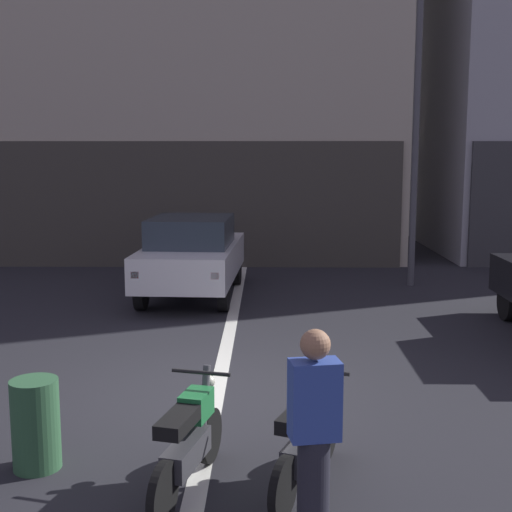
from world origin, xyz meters
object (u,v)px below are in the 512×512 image
object	(u,v)px
car_white_crossing_near	(192,254)
car_silver_down_street	(306,221)
motorcycle_green_row_leftmost	(189,440)
street_lamp	(417,93)
trash_bin	(36,424)
person_by_motorcycles	(314,439)
motorcycle_white_row_left_mid	(308,437)

from	to	relation	value
car_white_crossing_near	car_silver_down_street	size ratio (longest dim) A/B	0.97
motorcycle_green_row_leftmost	car_white_crossing_near	bearing A→B (deg)	95.97
motorcycle_green_row_leftmost	street_lamp	bearing A→B (deg)	67.42
car_silver_down_street	trash_bin	distance (m)	14.64
car_white_crossing_near	person_by_motorcycles	world-z (taller)	person_by_motorcycles
person_by_motorcycles	trash_bin	world-z (taller)	person_by_motorcycles
car_white_crossing_near	motorcycle_white_row_left_mid	bearing A→B (deg)	-76.78
street_lamp	person_by_motorcycles	world-z (taller)	street_lamp
car_white_crossing_near	trash_bin	world-z (taller)	car_white_crossing_near
street_lamp	motorcycle_white_row_left_mid	size ratio (longest dim) A/B	4.36
car_white_crossing_near	street_lamp	size ratio (longest dim) A/B	0.61
person_by_motorcycles	street_lamp	bearing A→B (deg)	74.31
car_white_crossing_near	motorcycle_green_row_leftmost	xyz separation A→B (m)	(0.84, -8.03, -0.43)
car_silver_down_street	person_by_motorcycles	world-z (taller)	person_by_motorcycles
car_white_crossing_near	street_lamp	xyz separation A→B (m)	(4.70, 1.26, 3.28)
motorcycle_green_row_leftmost	person_by_motorcycles	xyz separation A→B (m)	(1.01, -0.86, 0.40)
motorcycle_green_row_leftmost	motorcycle_white_row_left_mid	bearing A→B (deg)	4.67
street_lamp	motorcycle_white_row_left_mid	world-z (taller)	street_lamp
street_lamp	person_by_motorcycles	size ratio (longest dim) A/B	4.10
trash_bin	motorcycle_green_row_leftmost	bearing A→B (deg)	-15.01
car_silver_down_street	person_by_motorcycles	xyz separation A→B (m)	(-0.84, -15.51, -0.03)
motorcycle_green_row_leftmost	trash_bin	world-z (taller)	motorcycle_green_row_leftmost
car_silver_down_street	person_by_motorcycles	bearing A→B (deg)	-93.10
car_silver_down_street	trash_bin	xyz separation A→B (m)	(-3.32, -14.25, -0.46)
car_white_crossing_near	person_by_motorcycles	size ratio (longest dim) A/B	2.50
car_white_crossing_near	car_silver_down_street	bearing A→B (deg)	67.86
motorcycle_green_row_leftmost	motorcycle_white_row_left_mid	size ratio (longest dim) A/B	1.04
car_silver_down_street	street_lamp	distance (m)	6.60
trash_bin	car_silver_down_street	bearing A→B (deg)	76.91
car_white_crossing_near	motorcycle_white_row_left_mid	distance (m)	8.17
person_by_motorcycles	trash_bin	size ratio (longest dim) A/B	1.96
motorcycle_white_row_left_mid	trash_bin	size ratio (longest dim) A/B	1.85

